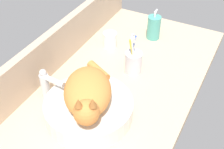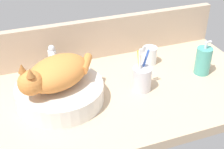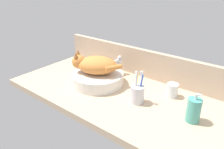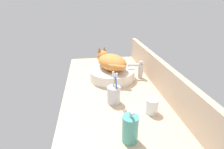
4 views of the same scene
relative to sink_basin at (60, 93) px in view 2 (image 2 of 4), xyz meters
The scene contains 8 objects.
ground_plane 17.55cm from the sink_basin, ahead, with size 134.34×63.74×4.00cm, color #D1B28E.
backsplash_panel 33.71cm from the sink_basin, 60.10° to the left, with size 134.34×3.60×18.89cm, color tan.
sink_basin is the anchor object (origin of this frame).
cat 9.53cm from the sink_basin, 147.45° to the right, with size 30.12×27.06×14.00cm.
faucet 20.32cm from the sink_basin, 85.54° to the left, with size 3.68×11.86×13.60cm.
soap_dispenser 62.42cm from the sink_basin, ahead, with size 6.73×6.73×15.39cm.
toothbrush_cup 32.53cm from the sink_basin, ahead, with size 7.63×7.63×18.73cm.
water_glass 46.97cm from the sink_basin, 17.95° to the left, with size 6.62×6.62×8.01cm.
Camera 2 is at (-31.38, -95.61, 72.66)cm, focal length 50.00 mm.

